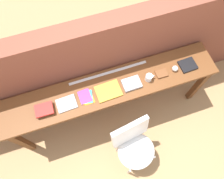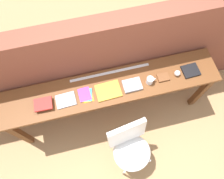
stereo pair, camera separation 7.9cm
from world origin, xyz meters
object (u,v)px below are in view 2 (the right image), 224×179
object	(u,v)px
magazine_cycling	(66,100)
leather_journal_brown	(163,77)
book_repair_rightmost	(191,71)
mug	(150,80)
book_stack_leftmost	(43,104)
pamphlet_pile_colourful	(86,95)
book_open_centre	(108,91)
chair_white_moulded	(130,146)
sports_ball_small	(177,73)

from	to	relation	value
magazine_cycling	leather_journal_brown	distance (m)	1.12
leather_journal_brown	book_repair_rightmost	size ratio (longest dim) A/B	0.69
mug	book_repair_rightmost	xyz separation A→B (m)	(0.50, 0.02, -0.03)
book_stack_leftmost	mug	distance (m)	1.19
pamphlet_pile_colourful	book_repair_rightmost	distance (m)	1.23
mug	leather_journal_brown	size ratio (longest dim) A/B	0.85
book_stack_leftmost	mug	xyz separation A→B (m)	(1.19, -0.01, 0.01)
book_stack_leftmost	book_open_centre	world-z (taller)	book_stack_leftmost
book_open_centre	leather_journal_brown	distance (m)	0.64
chair_white_moulded	sports_ball_small	bearing A→B (deg)	40.92
book_stack_leftmost	magazine_cycling	distance (m)	0.24
pamphlet_pile_colourful	sports_ball_small	bearing A→B (deg)	0.10
magazine_cycling	book_open_centre	distance (m)	0.47
magazine_cycling	book_open_centre	size ratio (longest dim) A/B	0.77
leather_journal_brown	book_open_centre	bearing A→B (deg)	-178.16
pamphlet_pile_colourful	mug	world-z (taller)	mug
book_stack_leftmost	book_repair_rightmost	distance (m)	1.69
chair_white_moulded	book_repair_rightmost	bearing A→B (deg)	35.07
pamphlet_pile_colourful	book_repair_rightmost	size ratio (longest dim) A/B	1.01
leather_journal_brown	mug	bearing A→B (deg)	-173.93
pamphlet_pile_colourful	sports_ball_small	xyz separation A→B (m)	(1.06, 0.00, 0.03)
magazine_cycling	book_repair_rightmost	distance (m)	1.45
pamphlet_pile_colourful	mug	distance (m)	0.73
book_open_centre	book_stack_leftmost	bearing A→B (deg)	177.21
chair_white_moulded	sports_ball_small	world-z (taller)	sports_ball_small
chair_white_moulded	book_stack_leftmost	size ratio (longest dim) A/B	4.56
chair_white_moulded	book_repair_rightmost	size ratio (longest dim) A/B	4.72
sports_ball_small	magazine_cycling	bearing A→B (deg)	-179.54
chair_white_moulded	leather_journal_brown	world-z (taller)	leather_journal_brown
chair_white_moulded	book_stack_leftmost	distance (m)	1.09
book_stack_leftmost	magazine_cycling	xyz separation A→B (m)	(0.24, -0.00, -0.02)
chair_white_moulded	leather_journal_brown	distance (m)	0.88
magazine_cycling	book_repair_rightmost	world-z (taller)	book_repair_rightmost
book_stack_leftmost	leather_journal_brown	xyz separation A→B (m)	(1.36, 0.00, -0.02)
chair_white_moulded	book_repair_rightmost	world-z (taller)	book_repair_rightmost
book_stack_leftmost	mug	size ratio (longest dim) A/B	1.78
book_stack_leftmost	book_open_centre	distance (m)	0.71
book_repair_rightmost	book_stack_leftmost	bearing A→B (deg)	178.41
pamphlet_pile_colourful	book_repair_rightmost	world-z (taller)	book_repair_rightmost
leather_journal_brown	chair_white_moulded	bearing A→B (deg)	-130.65
book_stack_leftmost	sports_ball_small	world-z (taller)	sports_ball_small
book_stack_leftmost	magazine_cycling	world-z (taller)	book_stack_leftmost
magazine_cycling	pamphlet_pile_colourful	xyz separation A→B (m)	(0.22, 0.01, 0.00)
chair_white_moulded	pamphlet_pile_colourful	world-z (taller)	pamphlet_pile_colourful
sports_ball_small	chair_white_moulded	bearing A→B (deg)	-139.08
chair_white_moulded	mug	world-z (taller)	mug
book_open_centre	chair_white_moulded	bearing A→B (deg)	-81.21
magazine_cycling	book_open_centre	bearing A→B (deg)	-2.81
book_stack_leftmost	leather_journal_brown	distance (m)	1.36
pamphlet_pile_colourful	sports_ball_small	world-z (taller)	sports_ball_small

